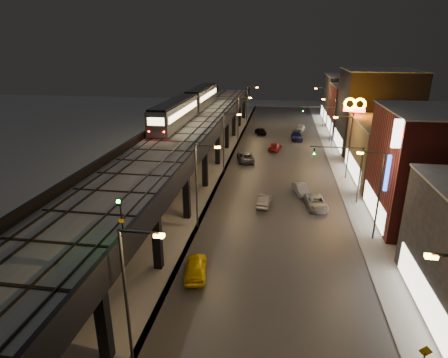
{
  "coord_description": "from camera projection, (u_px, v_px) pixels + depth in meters",
  "views": [
    {
      "loc": [
        7.51,
        -21.61,
        18.18
      ],
      "look_at": [
        1.91,
        14.48,
        5.0
      ],
      "focal_mm": 30.0,
      "sensor_mm": 36.0,
      "label": 1
    }
  ],
  "objects": [
    {
      "name": "car_mid_silver",
      "position": [
        246.0,
        157.0,
        61.36
      ],
      "size": [
        3.58,
        5.74,
        1.48
      ],
      "primitive_type": "imported",
      "rotation": [
        0.0,
        0.0,
        3.37
      ],
      "color": "#4F555C",
      "rests_on": "ground"
    },
    {
      "name": "streetlight_right_3",
      "position": [
        332.0,
        119.0,
        68.7
      ],
      "size": [
        2.56,
        0.28,
        9.0
      ],
      "color": "#38383A",
      "rests_on": "ground"
    },
    {
      "name": "sidewalk_right",
      "position": [
        345.0,
        170.0,
        57.33
      ],
      "size": [
        4.0,
        120.0,
        0.14
      ],
      "primitive_type": "cube",
      "color": "#9FA1A8",
      "rests_on": "ground"
    },
    {
      "name": "building_b",
      "position": [
        441.0,
        169.0,
        38.55
      ],
      "size": [
        12.2,
        12.2,
        12.16
      ],
      "color": "maroon",
      "rests_on": "ground"
    },
    {
      "name": "building_d",
      "position": [
        376.0,
        111.0,
        66.1
      ],
      "size": [
        12.2,
        13.2,
        14.16
      ],
      "color": "black",
      "rests_on": "ground"
    },
    {
      "name": "streetlight_left_1",
      "position": [
        199.0,
        181.0,
        37.71
      ],
      "size": [
        2.57,
        0.28,
        9.0
      ],
      "color": "#38383A",
      "rests_on": "ground"
    },
    {
      "name": "streetlight_right_4",
      "position": [
        323.0,
        104.0,
        85.43
      ],
      "size": [
        2.56,
        0.28,
        9.0
      ],
      "color": "#38383A",
      "rests_on": "ground"
    },
    {
      "name": "streetlight_right_2",
      "position": [
        347.0,
        143.0,
        51.97
      ],
      "size": [
        2.56,
        0.28,
        9.0
      ],
      "color": "#38383A",
      "rests_on": "ground"
    },
    {
      "name": "sign_carwash",
      "position": [
        393.0,
        180.0,
        36.14
      ],
      "size": [
        1.59,
        0.35,
        8.27
      ],
      "color": "#38383A",
      "rests_on": "ground"
    },
    {
      "name": "traffic_light_rig_a",
      "position": [
        351.0,
        168.0,
        43.98
      ],
      "size": [
        6.1,
        0.34,
        7.0
      ],
      "color": "#38383A",
      "rests_on": "ground"
    },
    {
      "name": "viaduct_parapet_streetside",
      "position": [
        218.0,
        126.0,
        55.0
      ],
      "size": [
        0.3,
        100.0,
        1.1
      ],
      "primitive_type": "cube",
      "color": "black",
      "rests_on": "elevated_viaduct"
    },
    {
      "name": "streetlight_left_0",
      "position": [
        130.0,
        289.0,
        20.97
      ],
      "size": [
        2.57,
        0.28,
        9.0
      ],
      "color": "#38383A",
      "rests_on": "ground"
    },
    {
      "name": "sign_mcdonalds",
      "position": [
        354.0,
        111.0,
        55.03
      ],
      "size": [
        3.21,
        0.93,
        10.83
      ],
      "color": "#38383A",
      "rests_on": "ground"
    },
    {
      "name": "viaduct_trackbed",
      "position": [
        190.0,
        128.0,
        55.75
      ],
      "size": [
        8.4,
        100.0,
        0.32
      ],
      "color": "#B2B7C1",
      "rests_on": "elevated_viaduct"
    },
    {
      "name": "streetlight_left_4",
      "position": [
        248.0,
        103.0,
        87.9
      ],
      "size": [
        2.57,
        0.28,
        9.0
      ],
      "color": "#38383A",
      "rests_on": "ground"
    },
    {
      "name": "under_viaduct_pavement",
      "position": [
        195.0,
        163.0,
        60.73
      ],
      "size": [
        11.0,
        120.0,
        0.06
      ],
      "primitive_type": "cube",
      "color": "#9FA1A8",
      "rests_on": "ground"
    },
    {
      "name": "subway_train",
      "position": [
        190.0,
        103.0,
        65.52
      ],
      "size": [
        3.03,
        37.36,
        3.62
      ],
      "color": "gray",
      "rests_on": "viaduct_trackbed"
    },
    {
      "name": "car_mid_dark",
      "position": [
        275.0,
        147.0,
        67.9
      ],
      "size": [
        2.61,
        4.8,
        1.32
      ],
      "primitive_type": "imported",
      "rotation": [
        0.0,
        0.0,
        2.97
      ],
      "color": "maroon",
      "rests_on": "ground"
    },
    {
      "name": "road_surface",
      "position": [
        279.0,
        167.0,
        58.78
      ],
      "size": [
        17.0,
        120.0,
        0.06
      ],
      "primitive_type": "cube",
      "color": "#46474D",
      "rests_on": "ground"
    },
    {
      "name": "elevated_viaduct",
      "position": [
        190.0,
        133.0,
        55.9
      ],
      "size": [
        9.0,
        100.0,
        6.3
      ],
      "color": "black",
      "rests_on": "ground"
    },
    {
      "name": "car_far_white",
      "position": [
        261.0,
        131.0,
        79.87
      ],
      "size": [
        3.02,
        4.66,
        1.47
      ],
      "primitive_type": "imported",
      "rotation": [
        0.0,
        0.0,
        3.46
      ],
      "color": "black",
      "rests_on": "ground"
    },
    {
      "name": "traffic_light_rig_b",
      "position": [
        325.0,
        120.0,
        71.86
      ],
      "size": [
        6.1,
        0.34,
        7.0
      ],
      "color": "#38383A",
      "rests_on": "ground"
    },
    {
      "name": "building_e",
      "position": [
        360.0,
        109.0,
        79.79
      ],
      "size": [
        12.2,
        12.2,
        10.16
      ],
      "color": "maroon",
      "rests_on": "ground"
    },
    {
      "name": "car_taxi",
      "position": [
        196.0,
        268.0,
        30.97
      ],
      "size": [
        2.47,
        4.63,
        1.5
      ],
      "primitive_type": "imported",
      "rotation": [
        0.0,
        0.0,
        3.31
      ],
      "color": "yellow",
      "rests_on": "ground"
    },
    {
      "name": "car_onc_red",
      "position": [
        300.0,
        128.0,
        82.47
      ],
      "size": [
        2.49,
        4.55,
        1.47
      ],
      "primitive_type": "imported",
      "rotation": [
        0.0,
        0.0,
        -0.18
      ],
      "color": "silver",
      "rests_on": "ground"
    },
    {
      "name": "car_onc_white",
      "position": [
        297.0,
        136.0,
        75.09
      ],
      "size": [
        2.35,
        5.35,
        1.53
      ],
      "primitive_type": "imported",
      "rotation": [
        0.0,
        0.0,
        0.04
      ],
      "color": "#121746",
      "rests_on": "ground"
    },
    {
      "name": "rail_signal",
      "position": [
        120.0,
        210.0,
        23.16
      ],
      "size": [
        0.31,
        0.41,
        2.68
      ],
      "color": "black",
      "rests_on": "viaduct_trackbed"
    },
    {
      "name": "streetlight_right_1",
      "position": [
        377.0,
        190.0,
        35.23
      ],
      "size": [
        2.56,
        0.28,
        9.0
      ],
      "color": "#38383A",
      "rests_on": "ground"
    },
    {
      "name": "car_onc_dark",
      "position": [
        316.0,
        203.0,
        43.86
      ],
      "size": [
        2.78,
        4.94,
        1.3
      ],
      "primitive_type": "imported",
      "rotation": [
        0.0,
        0.0,
        0.14
      ],
      "color": "silver",
      "rests_on": "ground"
    },
    {
      "name": "building_c",
      "position": [
        399.0,
        151.0,
        52.24
      ],
      "size": [
        12.2,
        15.2,
        8.16
      ],
      "color": "olive",
      "rests_on": "ground"
    },
    {
      "name": "ground",
      "position": [
        168.0,
        308.0,
        27.34
      ],
      "size": [
        220.0,
        220.0,
        0.0
      ],
      "primitive_type": "plane",
      "color": "silver"
    },
    {
      "name": "building_f",
      "position": [
        350.0,
        98.0,
        92.63
      ],
      "size": [
        12.2,
        16.2,
        11.16
      ],
      "color": "#39383E",
      "rests_on": "ground"
    },
    {
      "name": "sign_citgo",
      "position": [
        405.0,
        150.0,
        33.11
      ],
      "size": [
        2.54,
        0.39,
        12.08
      ],
      "color": "#38383A",
      "rests_on": "ground"
    },
    {
      "name": "streetlight_left_2",
      "position": [
        226.0,
        139.0,
        54.44
      ],
      "size": [
        2.57,
        0.28,
        9.0
      ],
      "color": "#38383A",
      "rests_on": "ground"
    },
    {
      "name": "streetlight_left_3",
      "position": [
        240.0,
        116.0,
        71.17
      ],
      "size": [
        2.57,
        0.28,
        9.0
      ],
      "color": "#38383A",
      "rests_on": "ground"
    },
    {
      "name": "car_near_white",
      "position": [
        264.0,
        201.0,
        44.43
      ],
      "size": [
        1.68,
        3.99,
        1.28
      ],
      "primitive_type": "imported",
      "rotation": [
        0.0,
        0.0,
        3.06
      ],
      "color": "gray",
      "rests_on": "ground"
    },
    {
      "name": "car_onc_silver",
      "position": [
        301.0,
        190.0,
        47.89
      ],
      "size": [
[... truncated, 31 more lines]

